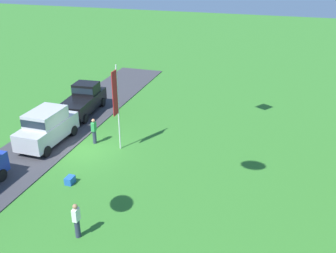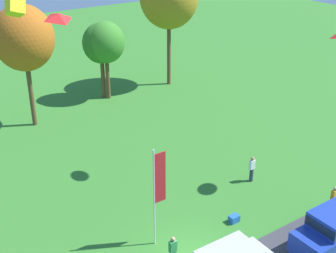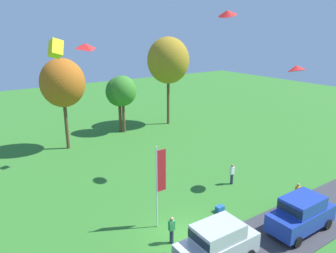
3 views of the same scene
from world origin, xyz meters
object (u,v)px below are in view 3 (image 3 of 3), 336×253
Objects in this scene: person_watching_sky at (232,174)px; tree_lone_near at (123,91)px; car_suv_mid_row at (217,242)px; tree_far_right at (63,83)px; kite_diamond_over_trees at (86,46)px; person_beside_suv at (172,230)px; tree_left_of_center at (119,92)px; tree_right_of_center at (168,61)px; kite_delta_near_flag at (296,68)px; flag_banner at (160,176)px; cooler_box at (220,209)px; kite_box_low_drifter at (56,48)px; car_suv_far_end at (301,213)px; person_on_lawn at (297,194)px; kite_delta_mid_center at (227,13)px.

tree_lone_near is (-0.71, 17.58, 4.20)m from person_watching_sky.
tree_lone_near is at bearing 74.16° from car_suv_mid_row.
kite_diamond_over_trees is at bearing -100.19° from tree_far_right.
person_beside_suv is 12.11m from kite_diamond_over_trees.
tree_right_of_center is (6.83, -0.44, 3.36)m from tree_left_of_center.
tree_far_right is 21.86m from kite_delta_near_flag.
tree_lone_near is 1.27× the size of flag_banner.
person_beside_suv reaches higher than cooler_box.
person_watching_sky reaches higher than cooler_box.
car_suv_mid_row is at bearing -70.29° from person_beside_suv.
tree_far_right reaches higher than tree_left_of_center.
tree_left_of_center is 14.28m from kite_box_low_drifter.
cooler_box is at bearing -97.60° from tree_left_of_center.
tree_right_of_center reaches higher than tree_left_of_center.
cooler_box is at bearing 11.18° from person_beside_suv.
tree_left_of_center reaches higher than car_suv_far_end.
kite_delta_mid_center is at bearing 96.74° from person_on_lawn.
person_beside_suv is at bearing -168.82° from cooler_box.
tree_lone_near is at bearing -56.51° from tree_left_of_center.
person_on_lawn is 1.26× the size of kite_delta_near_flag.
kite_delta_near_flag is (7.31, 0.18, 9.18)m from cooler_box.
car_suv_mid_row and car_suv_far_end have the same top height.
flag_banner is 9.12m from kite_diamond_over_trees.
kite_diamond_over_trees is (-9.64, -15.46, 6.22)m from tree_left_of_center.
tree_lone_near is 4.93× the size of kite_delta_mid_center.
person_watching_sky is 0.18× the size of tree_far_right.
cooler_box is (4.76, 0.94, -0.68)m from person_beside_suv.
tree_left_of_center is at bearing 176.35° from tree_right_of_center.
car_suv_far_end is 16.67m from kite_diamond_over_trees.
tree_left_of_center is at bearing 70.16° from flag_banner.
cooler_box is at bearing -133.18° from kite_delta_mid_center.
person_beside_suv is 1.00× the size of person_watching_sky.
cooler_box is at bearing -76.25° from tree_far_right.
kite_delta_mid_center reaches higher than flag_banner.
car_suv_far_end is 3.38× the size of kite_delta_near_flag.
car_suv_far_end reaches higher than cooler_box.
tree_left_of_center is (-2.36, 23.03, 4.07)m from person_on_lawn.
person_beside_suv is at bearing -148.70° from kite_delta_mid_center.
tree_lone_near is at bearing 179.72° from tree_right_of_center.
tree_left_of_center is at bearing 58.06° from kite_diamond_over_trees.
tree_far_right is 14.24m from tree_right_of_center.
kite_diamond_over_trees is at bearing -90.73° from kite_box_low_drifter.
tree_far_right reaches higher than person_on_lawn.
flag_banner is (-0.57, 4.67, 2.16)m from car_suv_mid_row.
person_watching_sky is at bearing -40.78° from kite_box_low_drifter.
kite_box_low_drifter is at bearing 139.22° from person_watching_sky.
kite_delta_near_flag is (11.81, -18.22, 2.44)m from tree_far_right.
kite_delta_near_flag is at bearing 5.30° from person_beside_suv.
kite_diamond_over_trees reaches higher than person_on_lawn.
car_suv_far_end is 25.33m from tree_left_of_center.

